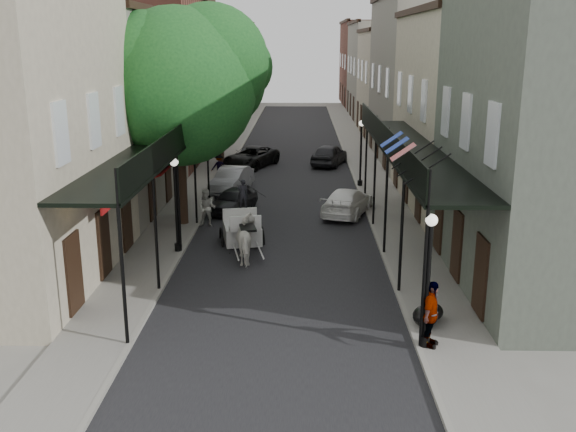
{
  "coord_description": "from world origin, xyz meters",
  "views": [
    {
      "loc": [
        0.74,
        -17.93,
        8.12
      ],
      "look_at": [
        0.24,
        5.88,
        1.6
      ],
      "focal_mm": 40.0,
      "sensor_mm": 36.0,
      "label": 1
    }
  ],
  "objects_px": {
    "tree_far": "(225,77)",
    "pedestrian_sidewalk_right": "(431,314)",
    "lamppost_left": "(176,203)",
    "pedestrian_walking": "(207,208)",
    "car_left_far": "(251,157)",
    "lamppost_right_near": "(428,279)",
    "lamppost_right_far": "(361,152)",
    "pedestrian_sidewalk_left": "(219,166)",
    "car_left_near": "(233,200)",
    "car_left_mid": "(232,180)",
    "tree_near": "(187,80)",
    "horse": "(248,240)",
    "carriage": "(241,215)",
    "car_right_near": "(347,202)",
    "car_right_far": "(329,155)"
  },
  "relations": [
    {
      "from": "tree_far",
      "to": "car_left_mid",
      "type": "distance_m",
      "value": 9.04
    },
    {
      "from": "carriage",
      "to": "car_right_near",
      "type": "distance_m",
      "value": 6.41
    },
    {
      "from": "car_right_far",
      "to": "horse",
      "type": "bearing_deg",
      "value": 96.44
    },
    {
      "from": "pedestrian_sidewalk_left",
      "to": "car_left_near",
      "type": "bearing_deg",
      "value": 76.27
    },
    {
      "from": "tree_far",
      "to": "car_right_far",
      "type": "bearing_deg",
      "value": 5.23
    },
    {
      "from": "tree_near",
      "to": "lamppost_left",
      "type": "height_order",
      "value": "tree_near"
    },
    {
      "from": "car_left_mid",
      "to": "car_left_far",
      "type": "relative_size",
      "value": 0.84
    },
    {
      "from": "tree_near",
      "to": "lamppost_right_far",
      "type": "xyz_separation_m",
      "value": [
        8.3,
        7.82,
        -4.44
      ]
    },
    {
      "from": "lamppost_left",
      "to": "pedestrian_sidewalk_right",
      "type": "bearing_deg",
      "value": -43.83
    },
    {
      "from": "lamppost_right_near",
      "to": "pedestrian_sidewalk_left",
      "type": "height_order",
      "value": "lamppost_right_near"
    },
    {
      "from": "car_left_mid",
      "to": "car_right_near",
      "type": "bearing_deg",
      "value": -25.44
    },
    {
      "from": "car_left_near",
      "to": "car_left_far",
      "type": "xyz_separation_m",
      "value": [
        0.0,
        11.53,
        0.08
      ]
    },
    {
      "from": "lamppost_left",
      "to": "horse",
      "type": "relative_size",
      "value": 1.84
    },
    {
      "from": "lamppost_right_near",
      "to": "pedestrian_walking",
      "type": "relative_size",
      "value": 2.15
    },
    {
      "from": "lamppost_right_near",
      "to": "lamppost_left",
      "type": "distance_m",
      "value": 11.46
    },
    {
      "from": "carriage",
      "to": "car_left_mid",
      "type": "bearing_deg",
      "value": 87.32
    },
    {
      "from": "pedestrian_walking",
      "to": "pedestrian_sidewalk_right",
      "type": "relative_size",
      "value": 0.93
    },
    {
      "from": "tree_far",
      "to": "lamppost_right_far",
      "type": "height_order",
      "value": "tree_far"
    },
    {
      "from": "car_left_near",
      "to": "lamppost_right_near",
      "type": "bearing_deg",
      "value": -45.0
    },
    {
      "from": "tree_far",
      "to": "lamppost_right_far",
      "type": "bearing_deg",
      "value": -36.51
    },
    {
      "from": "lamppost_left",
      "to": "pedestrian_sidewalk_left",
      "type": "xyz_separation_m",
      "value": [
        -0.1,
        13.8,
        -1.19
      ]
    },
    {
      "from": "lamppost_left",
      "to": "carriage",
      "type": "bearing_deg",
      "value": 37.53
    },
    {
      "from": "tree_far",
      "to": "pedestrian_sidewalk_right",
      "type": "xyz_separation_m",
      "value": [
        8.48,
        -26.18,
        -4.79
      ]
    },
    {
      "from": "car_left_near",
      "to": "car_left_far",
      "type": "height_order",
      "value": "car_left_far"
    },
    {
      "from": "pedestrian_sidewalk_left",
      "to": "lamppost_right_near",
      "type": "bearing_deg",
      "value": 84.8
    },
    {
      "from": "carriage",
      "to": "lamppost_right_far",
      "type": "bearing_deg",
      "value": 48.85
    },
    {
      "from": "pedestrian_sidewalk_right",
      "to": "car_left_near",
      "type": "bearing_deg",
      "value": 49.18
    },
    {
      "from": "pedestrian_sidewalk_right",
      "to": "car_left_mid",
      "type": "relative_size",
      "value": 0.45
    },
    {
      "from": "lamppost_right_near",
      "to": "lamppost_right_far",
      "type": "bearing_deg",
      "value": 90.0
    },
    {
      "from": "car_left_mid",
      "to": "car_left_far",
      "type": "height_order",
      "value": "car_left_far"
    },
    {
      "from": "pedestrian_walking",
      "to": "pedestrian_sidewalk_right",
      "type": "height_order",
      "value": "pedestrian_sidewalk_right"
    },
    {
      "from": "lamppost_left",
      "to": "car_left_far",
      "type": "height_order",
      "value": "lamppost_left"
    },
    {
      "from": "lamppost_left",
      "to": "pedestrian_walking",
      "type": "height_order",
      "value": "lamppost_left"
    },
    {
      "from": "tree_near",
      "to": "car_left_far",
      "type": "distance_m",
      "value": 15.08
    },
    {
      "from": "pedestrian_sidewalk_left",
      "to": "lamppost_right_far",
      "type": "bearing_deg",
      "value": 141.74
    },
    {
      "from": "horse",
      "to": "car_left_near",
      "type": "distance_m",
      "value": 7.41
    },
    {
      "from": "lamppost_left",
      "to": "car_left_mid",
      "type": "xyz_separation_m",
      "value": [
        0.97,
        10.84,
        -1.38
      ]
    },
    {
      "from": "horse",
      "to": "tree_far",
      "type": "bearing_deg",
      "value": -92.29
    },
    {
      "from": "pedestrian_sidewalk_right",
      "to": "tree_far",
      "type": "bearing_deg",
      "value": 41.84
    },
    {
      "from": "pedestrian_sidewalk_left",
      "to": "car_left_mid",
      "type": "height_order",
      "value": "pedestrian_sidewalk_left"
    },
    {
      "from": "lamppost_right_near",
      "to": "car_left_near",
      "type": "height_order",
      "value": "lamppost_right_near"
    },
    {
      "from": "tree_far",
      "to": "pedestrian_sidewalk_left",
      "type": "bearing_deg",
      "value": -89.41
    },
    {
      "from": "tree_near",
      "to": "lamppost_left",
      "type": "relative_size",
      "value": 2.6
    },
    {
      "from": "tree_far",
      "to": "carriage",
      "type": "bearing_deg",
      "value": -81.41
    },
    {
      "from": "lamppost_right_near",
      "to": "pedestrian_sidewalk_right",
      "type": "height_order",
      "value": "lamppost_right_near"
    },
    {
      "from": "pedestrian_sidewalk_right",
      "to": "car_left_near",
      "type": "xyz_separation_m",
      "value": [
        -6.83,
        14.47,
        -0.45
      ]
    },
    {
      "from": "pedestrian_sidewalk_left",
      "to": "car_left_far",
      "type": "distance_m",
      "value": 4.5
    },
    {
      "from": "horse",
      "to": "pedestrian_sidewalk_left",
      "type": "height_order",
      "value": "horse"
    },
    {
      "from": "lamppost_left",
      "to": "car_right_near",
      "type": "distance_m",
      "value": 9.43
    },
    {
      "from": "car_left_far",
      "to": "car_right_near",
      "type": "xyz_separation_m",
      "value": [
        5.57,
        -11.91,
        -0.04
      ]
    }
  ]
}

